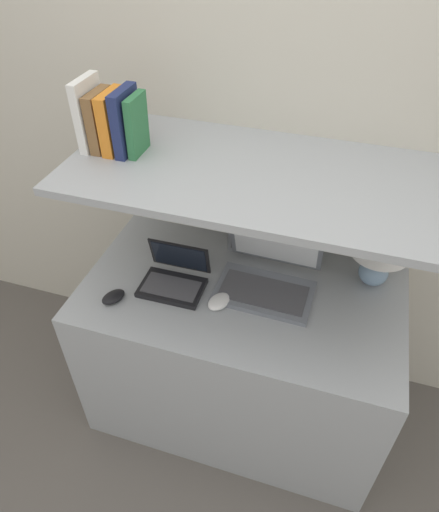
{
  "coord_description": "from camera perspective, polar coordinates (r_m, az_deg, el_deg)",
  "views": [
    {
      "loc": [
        0.3,
        -0.88,
        2.05
      ],
      "look_at": [
        -0.09,
        0.35,
        0.94
      ],
      "focal_mm": 32.0,
      "sensor_mm": 36.0,
      "label": 1
    }
  ],
  "objects": [
    {
      "name": "laptop_large",
      "position": [
        1.79,
        6.07,
        -2.55
      ],
      "size": [
        0.38,
        0.32,
        0.24
      ],
      "color": "slate",
      "rests_on": "desk"
    },
    {
      "name": "router_box",
      "position": [
        1.95,
        3.27,
        2.28
      ],
      "size": [
        0.14,
        0.07,
        0.12
      ],
      "color": "gray",
      "rests_on": "desk"
    },
    {
      "name": "book_white",
      "position": [
        1.7,
        -16.02,
        16.76
      ],
      "size": [
        0.03,
        0.15,
        0.24
      ],
      "color": "silver",
      "rests_on": "shelf"
    },
    {
      "name": "book_orange",
      "position": [
        1.66,
        -13.16,
        16.03
      ],
      "size": [
        0.04,
        0.15,
        0.21
      ],
      "color": "orange",
      "rests_on": "shelf"
    },
    {
      "name": "computer_mouse",
      "position": [
        1.73,
        -0.06,
        -5.71
      ],
      "size": [
        0.1,
        0.12,
        0.03
      ],
      "color": "white",
      "rests_on": "desk"
    },
    {
      "name": "desk",
      "position": [
        2.08,
        2.36,
        -12.11
      ],
      "size": [
        1.26,
        0.69,
        0.78
      ],
      "color": "#999EA3",
      "rests_on": "ground_plane"
    },
    {
      "name": "shelf",
      "position": [
        1.55,
        4.01,
        10.18
      ],
      "size": [
        1.26,
        0.63,
        0.03
      ],
      "color": "#999EA3",
      "rests_on": "back_riser"
    },
    {
      "name": "wall_back",
      "position": [
        1.87,
        6.57,
        13.48
      ],
      "size": [
        6.0,
        0.05,
        2.4
      ],
      "color": "beige",
      "rests_on": "ground_plane"
    },
    {
      "name": "laptop_small",
      "position": [
        1.8,
        -5.67,
        -2.72
      ],
      "size": [
        0.25,
        0.21,
        0.16
      ],
      "color": "black",
      "rests_on": "desk"
    },
    {
      "name": "ground_plane",
      "position": [
        2.25,
        -0.57,
        -24.94
      ],
      "size": [
        12.0,
        12.0,
        0.0
      ],
      "primitive_type": "plane",
      "color": "#56514C"
    },
    {
      "name": "table_lamp",
      "position": [
        1.81,
        19.56,
        1.23
      ],
      "size": [
        0.23,
        0.23,
        0.28
      ],
      "color": "#7593B2",
      "rests_on": "desk"
    },
    {
      "name": "book_navy",
      "position": [
        1.64,
        -11.66,
        16.13
      ],
      "size": [
        0.04,
        0.15,
        0.22
      ],
      "color": "navy",
      "rests_on": "shelf"
    },
    {
      "name": "second_mouse",
      "position": [
        1.79,
        -13.13,
        -5.0
      ],
      "size": [
        0.1,
        0.11,
        0.03
      ],
      "color": "black",
      "rests_on": "desk"
    },
    {
      "name": "book_brown",
      "position": [
        1.69,
        -14.65,
        16.07
      ],
      "size": [
        0.04,
        0.14,
        0.2
      ],
      "color": "brown",
      "rests_on": "shelf"
    },
    {
      "name": "back_riser",
      "position": [
        2.16,
        5.17,
        -0.78
      ],
      "size": [
        1.26,
        0.04,
        1.25
      ],
      "color": "beige",
      "rests_on": "ground_plane"
    },
    {
      "name": "book_green",
      "position": [
        1.62,
        -10.28,
        15.77
      ],
      "size": [
        0.03,
        0.12,
        0.21
      ],
      "color": "#2D7042",
      "rests_on": "shelf"
    }
  ]
}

